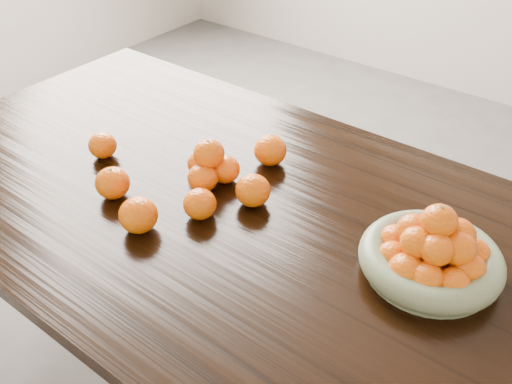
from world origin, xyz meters
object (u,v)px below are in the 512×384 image
Objects in this scene: loose_orange_0 at (113,183)px; orange_pyramid at (210,166)px; fruit_bowl at (433,254)px; dining_table at (254,242)px.

orange_pyramid is at bearing 52.72° from loose_orange_0.
fruit_bowl reaches higher than loose_orange_0.
orange_pyramid is 0.24m from loose_orange_0.
fruit_bowl is (0.40, 0.06, 0.14)m from dining_table.
fruit_bowl is at bearing 3.20° from orange_pyramid.
fruit_bowl is 2.10× the size of orange_pyramid.
fruit_bowl is at bearing 17.16° from loose_orange_0.
loose_orange_0 is at bearing -162.84° from fruit_bowl.
dining_table is 6.90× the size of fruit_bowl.
fruit_bowl is 0.74m from loose_orange_0.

